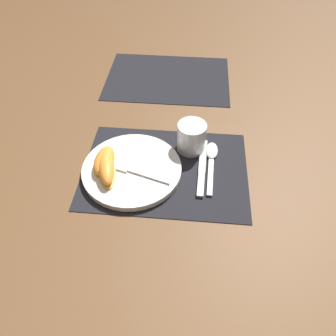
{
  "coord_description": "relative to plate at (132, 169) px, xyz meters",
  "views": [
    {
      "loc": [
        0.06,
        -0.59,
        0.65
      ],
      "look_at": [
        0.01,
        -0.02,
        0.02
      ],
      "focal_mm": 35.0,
      "sensor_mm": 36.0,
      "label": 1
    }
  ],
  "objects": [
    {
      "name": "placemat",
      "position": [
        0.09,
        0.02,
        -0.01
      ],
      "size": [
        0.43,
        0.31,
        0.0
      ],
      "color": "black",
      "rests_on": "ground_plane"
    },
    {
      "name": "plate",
      "position": [
        0.0,
        0.0,
        0.0
      ],
      "size": [
        0.26,
        0.26,
        0.02
      ],
      "color": "white",
      "rests_on": "placemat"
    },
    {
      "name": "citrus_wedge_1",
      "position": [
        -0.06,
        -0.02,
        0.02
      ],
      "size": [
        0.08,
        0.13,
        0.04
      ],
      "color": "#F7C656",
      "rests_on": "plate"
    },
    {
      "name": "juice_glass",
      "position": [
        0.15,
        0.1,
        0.03
      ],
      "size": [
        0.08,
        0.08,
        0.08
      ],
      "color": "silver",
      "rests_on": "placemat"
    },
    {
      "name": "knife",
      "position": [
        0.18,
        0.03,
        -0.01
      ],
      "size": [
        0.03,
        0.21,
        0.01
      ],
      "color": "silver",
      "rests_on": "placemat"
    },
    {
      "name": "citrus_wedge_0",
      "position": [
        -0.07,
        0.0,
        0.02
      ],
      "size": [
        0.06,
        0.11,
        0.03
      ],
      "color": "#F7C656",
      "rests_on": "plate"
    },
    {
      "name": "ground_plane",
      "position": [
        0.09,
        0.02,
        -0.01
      ],
      "size": [
        3.0,
        3.0,
        0.0
      ],
      "primitive_type": "plane",
      "color": "brown"
    },
    {
      "name": "fork",
      "position": [
        0.0,
        -0.01,
        0.01
      ],
      "size": [
        0.19,
        0.08,
        0.0
      ],
      "color": "silver",
      "rests_on": "plate"
    },
    {
      "name": "placemat_far",
      "position": [
        0.05,
        0.46,
        -0.01
      ],
      "size": [
        0.43,
        0.31,
        0.0
      ],
      "color": "black",
      "rests_on": "ground_plane"
    },
    {
      "name": "spoon",
      "position": [
        0.21,
        0.07,
        -0.0
      ],
      "size": [
        0.04,
        0.19,
        0.01
      ],
      "color": "silver",
      "rests_on": "placemat"
    }
  ]
}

